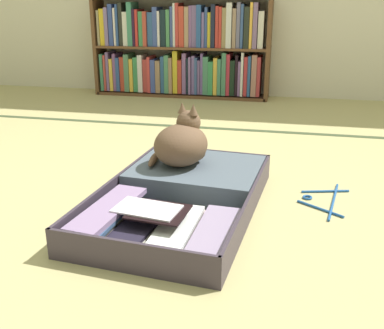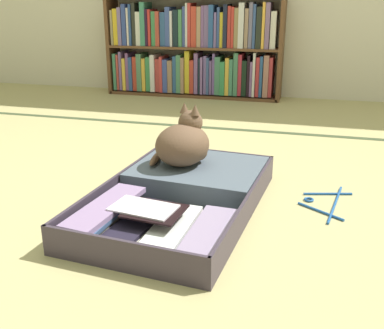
{
  "view_description": "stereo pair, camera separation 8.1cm",
  "coord_description": "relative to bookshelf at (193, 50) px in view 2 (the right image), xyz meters",
  "views": [
    {
      "loc": [
        0.44,
        -1.55,
        0.78
      ],
      "look_at": [
        0.07,
        0.12,
        0.16
      ],
      "focal_mm": 42.43,
      "sensor_mm": 36.0,
      "label": 1
    },
    {
      "loc": [
        0.51,
        -1.53,
        0.78
      ],
      "look_at": [
        0.07,
        0.12,
        0.16
      ],
      "focal_mm": 42.43,
      "sensor_mm": 36.0,
      "label": 2
    }
  ],
  "objects": [
    {
      "name": "open_suitcase",
      "position": [
        0.54,
        -2.17,
        -0.34
      ],
      "size": [
        0.64,
        0.98,
        0.11
      ],
      "color": "#3B313E",
      "rests_on": "ground_plane"
    },
    {
      "name": "clothes_hanger",
      "position": [
        1.1,
        -2.03,
        -0.38
      ],
      "size": [
        0.22,
        0.37,
        0.01
      ],
      "color": "#20549F",
      "rests_on": "ground_plane"
    },
    {
      "name": "black_cat",
      "position": [
        0.49,
        -2.01,
        -0.19
      ],
      "size": [
        0.3,
        0.32,
        0.26
      ],
      "color": "brown",
      "rests_on": "open_suitcase"
    },
    {
      "name": "tatami_border",
      "position": [
        0.49,
        -1.0,
        -0.39
      ],
      "size": [
        4.8,
        0.05,
        0.0
      ],
      "color": "#3D4A2E",
      "rests_on": "ground_plane"
    },
    {
      "name": "bookshelf",
      "position": [
        0.0,
        0.0,
        0.0
      ],
      "size": [
        1.5,
        0.24,
        0.82
      ],
      "color": "brown",
      "rests_on": "ground_plane"
    },
    {
      "name": "ground_plane",
      "position": [
        0.49,
        -2.26,
        -0.39
      ],
      "size": [
        10.0,
        10.0,
        0.0
      ],
      "primitive_type": "plane",
      "color": "tan"
    }
  ]
}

